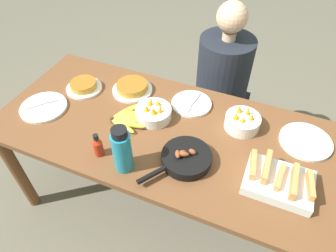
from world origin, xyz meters
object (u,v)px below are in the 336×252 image
person_figure (219,98)px  hot_sauce_bottle (98,146)px  frittata_plate_center (84,86)px  fruit_bowl_mango (242,121)px  fruit_bowl_citrus (153,113)px  melon_tray (278,181)px  water_bottle (122,150)px  skillet (185,158)px  banana_bunch (125,119)px  empty_plate_far_left (191,104)px  empty_plate_near_front (306,141)px  empty_plate_far_right (44,107)px  frittata_plate_side (132,88)px

person_figure → hot_sauce_bottle: bearing=-110.7°
frittata_plate_center → hot_sauce_bottle: (0.36, -0.40, 0.03)m
fruit_bowl_mango → fruit_bowl_citrus: fruit_bowl_mango is taller
melon_tray → water_bottle: water_bottle is taller
skillet → water_bottle: bearing=-28.0°
water_bottle → person_figure: size_ratio=0.21×
water_bottle → fruit_bowl_citrus: bearing=92.4°
banana_bunch → empty_plate_far_left: bearing=43.3°
banana_bunch → melon_tray: (0.82, -0.10, 0.02)m
banana_bunch → melon_tray: 0.82m
empty_plate_near_front → hot_sauce_bottle: hot_sauce_bottle is taller
skillet → hot_sauce_bottle: bearing=-40.2°
banana_bunch → frittata_plate_center: frittata_plate_center is taller
empty_plate_far_left → hot_sauce_bottle: (-0.29, -0.51, 0.05)m
frittata_plate_center → water_bottle: size_ratio=0.86×
empty_plate_far_right → water_bottle: bearing=-16.3°
banana_bunch → empty_plate_far_right: 0.48m
empty_plate_near_front → person_figure: (-0.55, 0.49, -0.27)m
fruit_bowl_citrus → fruit_bowl_mango: bearing=14.1°
hot_sauce_bottle → fruit_bowl_mango: bearing=37.2°
person_figure → water_bottle: bearing=-102.3°
fruit_bowl_mango → hot_sauce_bottle: size_ratio=1.38×
skillet → empty_plate_far_right: bearing=-59.2°
skillet → frittata_plate_center: (-0.76, 0.28, -0.00)m
skillet → frittata_plate_side: bearing=-94.4°
water_bottle → banana_bunch: bearing=118.0°
water_bottle → empty_plate_near_front: bearing=32.4°
melon_tray → frittata_plate_side: size_ratio=1.23×
fruit_bowl_mango → empty_plate_far_left: bearing=168.0°
frittata_plate_center → hot_sauce_bottle: hot_sauce_bottle is taller
melon_tray → empty_plate_far_left: 0.65m
melon_tray → empty_plate_far_left: size_ratio=1.28×
frittata_plate_center → person_figure: (0.72, 0.56, -0.29)m
fruit_bowl_citrus → person_figure: (0.23, 0.62, -0.30)m
frittata_plate_side → empty_plate_far_left: bearing=3.1°
skillet → empty_plate_far_right: (-0.87, 0.05, -0.02)m
skillet → fruit_bowl_mango: (0.19, 0.33, 0.01)m
banana_bunch → hot_sauce_bottle: bearing=-91.4°
fruit_bowl_mango → fruit_bowl_citrus: (-0.46, -0.11, -0.00)m
water_bottle → hot_sauce_bottle: water_bottle is taller
banana_bunch → melon_tray: size_ratio=0.79×
empty_plate_far_right → fruit_bowl_mango: (1.06, 0.29, 0.03)m
frittata_plate_side → empty_plate_far_left: (0.37, 0.02, -0.02)m
skillet → fruit_bowl_citrus: (-0.27, 0.22, 0.01)m
hot_sauce_bottle → person_figure: bearing=69.3°
water_bottle → person_figure: bearing=77.7°
frittata_plate_center → banana_bunch: bearing=-22.4°
frittata_plate_side → person_figure: (0.44, 0.46, -0.29)m
melon_tray → hot_sauce_bottle: hot_sauce_bottle is taller
empty_plate_far_left → person_figure: bearing=80.6°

